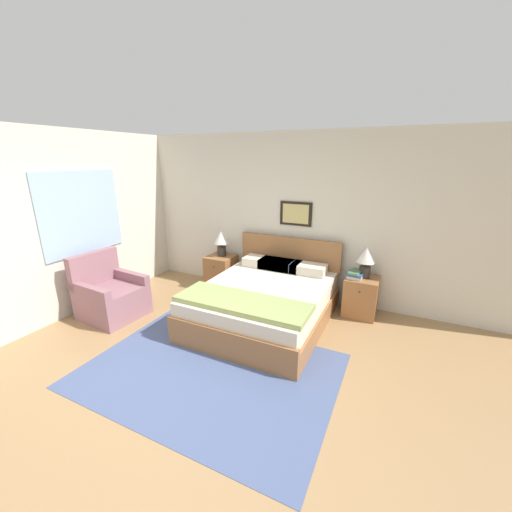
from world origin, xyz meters
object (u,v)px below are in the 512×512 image
Objects in this scene: bed at (265,301)px; armchair at (110,296)px; nightstand_near_window at (221,272)px; table_lamp_near_window at (221,240)px; table_lamp_by_door at (366,258)px; nightstand_by_door at (361,296)px.

bed reaches higher than armchair.
armchair is at bearing -118.93° from nightstand_near_window.
nightstand_near_window is (0.88, 1.60, -0.01)m from armchair.
table_lamp_near_window and table_lamp_by_door have the same top height.
armchair is 1.94m from table_lamp_near_window.
table_lamp_near_window is 1.00× the size of table_lamp_by_door.
table_lamp_near_window is (0.01, 0.03, 0.57)m from nightstand_near_window.
armchair is 3.63m from nightstand_by_door.
nightstand_near_window is at bearing -105.86° from table_lamp_near_window.
nightstand_near_window is at bearing 180.00° from nightstand_by_door.
table_lamp_by_door is at bearing 0.65° from nightstand_near_window.
nightstand_near_window is (-1.19, 0.76, -0.01)m from bed.
nightstand_near_window is at bearing -179.35° from table_lamp_by_door.
bed reaches higher than nightstand_by_door.
table_lamp_by_door is at bearing 33.19° from bed.
nightstand_near_window is 2.38m from nightstand_by_door.
nightstand_by_door is at bearing -116.72° from table_lamp_by_door.
table_lamp_by_door is at bearing 63.28° from nightstand_by_door.
armchair is at bearing -153.59° from table_lamp_by_door.
nightstand_near_window is 1.00× the size of nightstand_by_door.
table_lamp_by_door is at bearing 0.00° from table_lamp_near_window.
nightstand_near_window is at bearing 147.36° from bed.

